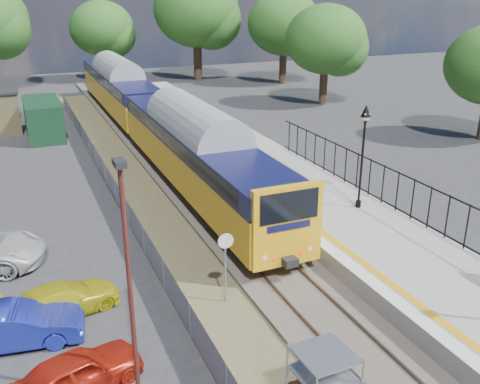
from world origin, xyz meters
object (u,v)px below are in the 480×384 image
carpark_lamp (129,271)px  car_red (78,372)px  car_yellow (63,300)px  car_blue (16,326)px  speed_sign (226,257)px  train (147,110)px  victorian_lamp_north (364,133)px

carpark_lamp → car_red: size_ratio=1.87×
carpark_lamp → car_yellow: bearing=106.2°
carpark_lamp → car_blue: 5.57m
carpark_lamp → car_blue: bearing=127.8°
speed_sign → car_yellow: (-5.14, 1.48, -1.23)m
car_red → car_yellow: 3.91m
train → carpark_lamp: carpark_lamp is taller
speed_sign → carpark_lamp: bearing=-134.0°
victorian_lamp_north → train: victorian_lamp_north is taller
speed_sign → car_red: bearing=-150.1°
carpark_lamp → car_yellow: size_ratio=1.75×
speed_sign → car_blue: size_ratio=0.68×
victorian_lamp_north → car_red: size_ratio=1.32×
car_red → car_blue: (-1.44, 2.77, 0.05)m
victorian_lamp_north → car_yellow: 13.65m
victorian_lamp_north → train: size_ratio=0.11×
victorian_lamp_north → car_red: (-12.94, -6.09, -3.71)m
train → car_red: 24.54m
train → car_yellow: 20.88m
victorian_lamp_north → car_blue: size_ratio=1.19×
victorian_lamp_north → car_blue: bearing=-167.0°
carpark_lamp → car_blue: carpark_lamp is taller
car_red → car_yellow: size_ratio=0.93×
victorian_lamp_north → car_yellow: (-12.94, -2.19, -3.76)m
car_red → car_blue: size_ratio=0.90×
train → car_blue: (-9.08, -20.48, -1.70)m
train → speed_sign: 20.99m
speed_sign → car_blue: (-6.58, 0.35, -1.13)m
victorian_lamp_north → car_blue: (-14.38, -3.32, -3.66)m
carpark_lamp → car_red: carpark_lamp is taller
speed_sign → train: bearing=87.9°
victorian_lamp_north → speed_sign: bearing=-154.8°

